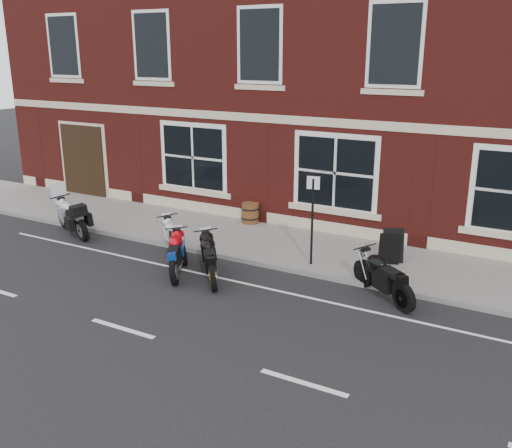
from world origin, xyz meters
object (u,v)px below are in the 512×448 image
at_px(moto_sport_red, 179,252).
at_px(barrel_planter, 250,213).
at_px(moto_sport_silver, 176,237).
at_px(parking_sign, 312,214).
at_px(a_board_sign, 391,247).
at_px(moto_sport_black, 212,256).
at_px(moto_touring_silver, 72,215).
at_px(moto_naked_black, 383,274).

distance_m(moto_sport_red, barrel_planter, 4.31).
distance_m(moto_sport_silver, parking_sign, 3.80).
relative_size(moto_sport_red, a_board_sign, 2.06).
bearing_deg(a_board_sign, moto_sport_silver, 177.05).
bearing_deg(barrel_planter, moto_sport_black, -72.66).
xyz_separation_m(moto_touring_silver, moto_sport_red, (4.71, -0.98, -0.06)).
distance_m(moto_sport_red, a_board_sign, 5.39).
height_order(a_board_sign, parking_sign, parking_sign).
relative_size(moto_touring_silver, barrel_planter, 3.31).
distance_m(moto_sport_red, moto_naked_black, 5.03).
distance_m(moto_sport_silver, barrel_planter, 3.35).
xyz_separation_m(moto_sport_silver, moto_naked_black, (5.72, 0.06, 0.03)).
distance_m(moto_naked_black, barrel_planter, 6.24).
height_order(moto_touring_silver, moto_sport_black, moto_touring_silver).
xyz_separation_m(moto_sport_silver, parking_sign, (3.58, 0.92, 0.91)).
xyz_separation_m(moto_naked_black, parking_sign, (-2.14, 0.86, 0.89)).
xyz_separation_m(moto_sport_red, parking_sign, (2.78, 1.88, 0.91)).
bearing_deg(moto_touring_silver, barrel_planter, -28.52).
height_order(moto_touring_silver, moto_naked_black, moto_touring_silver).
bearing_deg(moto_touring_silver, parking_sign, -59.16).
bearing_deg(moto_naked_black, parking_sign, 105.17).
bearing_deg(moto_sport_black, moto_sport_red, 150.11).
xyz_separation_m(moto_sport_black, a_board_sign, (3.63, 2.77, 0.01)).
height_order(moto_sport_silver, a_board_sign, a_board_sign).
bearing_deg(parking_sign, moto_sport_silver, -175.94).
relative_size(moto_touring_silver, moto_sport_red, 1.13).
relative_size(a_board_sign, barrel_planter, 1.42).
bearing_deg(barrel_planter, moto_sport_red, -84.84).
xyz_separation_m(moto_sport_silver, barrel_planter, (0.41, 3.33, -0.10)).
bearing_deg(a_board_sign, moto_sport_red, -170.35).
distance_m(moto_sport_black, parking_sign, 2.71).
distance_m(moto_touring_silver, barrel_planter, 5.44).
bearing_deg(parking_sign, moto_sport_red, -156.26).
bearing_deg(parking_sign, moto_naked_black, -32.18).
height_order(moto_naked_black, parking_sign, parking_sign).
height_order(moto_sport_red, parking_sign, parking_sign).
bearing_deg(moto_sport_silver, parking_sign, -35.64).
bearing_deg(moto_naked_black, moto_sport_red, 138.73).
height_order(barrel_planter, parking_sign, parking_sign).
relative_size(moto_sport_red, barrel_planter, 2.91).
relative_size(moto_sport_black, moto_naked_black, 1.00).
bearing_deg(moto_sport_black, moto_sport_silver, 116.45).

